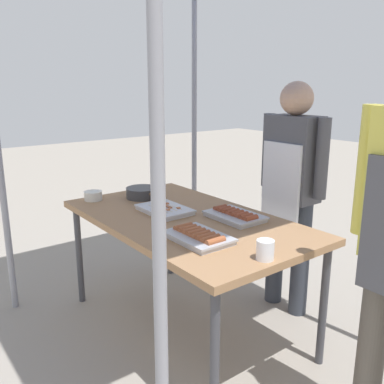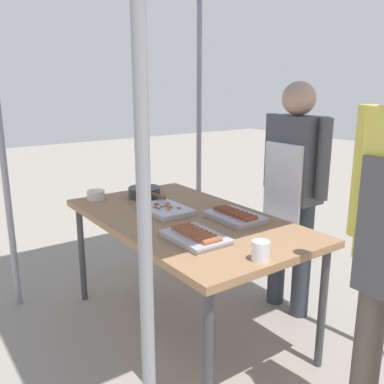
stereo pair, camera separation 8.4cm
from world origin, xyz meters
name	(u,v)px [view 2 (the right image)]	position (x,y,z in m)	size (l,w,h in m)	color
ground_plane	(186,327)	(0.00, 0.00, 0.00)	(18.00, 18.00, 0.00)	gray
stall_table	(185,225)	(0.00, 0.00, 0.70)	(1.60, 0.90, 0.75)	#9E724C
tray_grilled_sausages	(196,237)	(0.36, -0.18, 0.77)	(0.35, 0.24, 0.05)	#ADADB2
tray_meat_skewers	(165,209)	(-0.16, -0.04, 0.77)	(0.35, 0.24, 0.04)	silver
tray_pork_links	(235,216)	(0.21, 0.21, 0.77)	(0.34, 0.23, 0.05)	#ADADB2
cooking_wok	(145,192)	(-0.55, 0.03, 0.79)	(0.39, 0.23, 0.07)	#38383A
condiment_bowl	(96,195)	(-0.70, -0.28, 0.78)	(0.12, 0.12, 0.06)	silver
drink_cup_near_edge	(261,251)	(0.73, -0.09, 0.80)	(0.08, 0.08, 0.09)	white
vendor_woman	(293,181)	(0.20, 0.72, 0.91)	(0.52, 0.23, 1.55)	#333842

